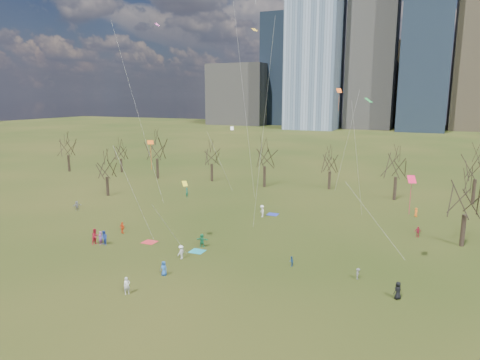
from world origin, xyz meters
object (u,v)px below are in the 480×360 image
at_px(blanket_teal, 197,251).
at_px(blanket_crimson, 150,242).
at_px(person_4, 122,228).
at_px(person_0, 164,268).
at_px(person_2, 95,236).
at_px(blanket_navy, 273,214).
at_px(person_1, 127,286).

bearing_deg(blanket_teal, blanket_crimson, 176.59).
bearing_deg(person_4, blanket_crimson, 178.65).
height_order(person_0, person_4, person_4).
bearing_deg(person_2, blanket_navy, -28.37).
xyz_separation_m(blanket_teal, person_0, (0.22, -7.15, 0.73)).
distance_m(blanket_navy, person_0, 25.36).
bearing_deg(blanket_teal, person_0, -88.24).
bearing_deg(blanket_crimson, blanket_teal, -3.41).
xyz_separation_m(blanket_navy, person_2, (-15.13, -20.82, 0.96)).
distance_m(blanket_teal, person_4, 12.19).
relative_size(blanket_navy, person_2, 0.82).
xyz_separation_m(blanket_navy, person_0, (-2.58, -25.22, 0.73)).
bearing_deg(person_4, person_2, 100.49).
bearing_deg(person_2, person_4, 3.91).
bearing_deg(person_4, person_0, 157.90).
relative_size(blanket_teal, person_0, 1.08).
height_order(blanket_navy, person_0, person_0).
relative_size(blanket_crimson, person_0, 1.08).
bearing_deg(blanket_crimson, person_4, 164.44).
height_order(blanket_crimson, person_0, person_0).
relative_size(blanket_teal, blanket_crimson, 1.00).
height_order(blanket_navy, person_4, person_4).
xyz_separation_m(blanket_crimson, person_4, (-5.19, 1.45, 0.75)).
relative_size(blanket_teal, person_4, 1.05).
height_order(person_0, person_1, person_1).
bearing_deg(blanket_navy, person_2, -126.00).
height_order(blanket_navy, blanket_crimson, same).
height_order(person_1, person_2, person_2).
distance_m(blanket_crimson, person_4, 5.44).
bearing_deg(person_4, blanket_navy, -118.22).
bearing_deg(blanket_navy, blanket_teal, -98.80).
distance_m(person_2, person_4, 4.62).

